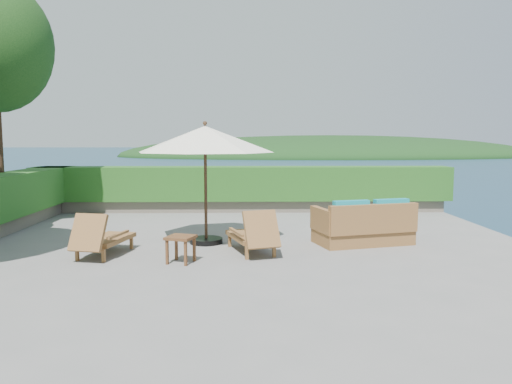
{
  "coord_description": "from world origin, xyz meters",
  "views": [
    {
      "loc": [
        0.08,
        -9.27,
        2.17
      ],
      "look_at": [
        0.3,
        0.8,
        1.1
      ],
      "focal_mm": 35.0,
      "sensor_mm": 36.0,
      "label": 1
    }
  ],
  "objects_px": {
    "lounge_left": "(102,237)",
    "side_table": "(181,241)",
    "lounge_right": "(253,234)",
    "wicker_loveseat": "(364,226)",
    "patio_umbrella": "(205,140)"
  },
  "relations": [
    {
      "from": "lounge_left",
      "to": "side_table",
      "type": "distance_m",
      "value": 1.62
    },
    {
      "from": "lounge_right",
      "to": "side_table",
      "type": "bearing_deg",
      "value": -169.03
    },
    {
      "from": "lounge_right",
      "to": "wicker_loveseat",
      "type": "bearing_deg",
      "value": 1.52
    },
    {
      "from": "wicker_loveseat",
      "to": "lounge_right",
      "type": "bearing_deg",
      "value": -175.8
    },
    {
      "from": "lounge_left",
      "to": "side_table",
      "type": "relative_size",
      "value": 2.76
    },
    {
      "from": "lounge_right",
      "to": "side_table",
      "type": "distance_m",
      "value": 1.46
    },
    {
      "from": "lounge_right",
      "to": "wicker_loveseat",
      "type": "relative_size",
      "value": 0.77
    },
    {
      "from": "side_table",
      "to": "wicker_loveseat",
      "type": "bearing_deg",
      "value": 22.62
    },
    {
      "from": "patio_umbrella",
      "to": "lounge_right",
      "type": "relative_size",
      "value": 1.96
    },
    {
      "from": "lounge_right",
      "to": "side_table",
      "type": "xyz_separation_m",
      "value": [
        -1.28,
        -0.7,
        0.03
      ]
    },
    {
      "from": "patio_umbrella",
      "to": "wicker_loveseat",
      "type": "height_order",
      "value": "patio_umbrella"
    },
    {
      "from": "side_table",
      "to": "lounge_right",
      "type": "bearing_deg",
      "value": 28.54
    },
    {
      "from": "lounge_left",
      "to": "lounge_right",
      "type": "xyz_separation_m",
      "value": [
        2.81,
        0.17,
        0.01
      ]
    },
    {
      "from": "lounge_left",
      "to": "wicker_loveseat",
      "type": "bearing_deg",
      "value": 23.7
    },
    {
      "from": "side_table",
      "to": "wicker_loveseat",
      "type": "xyz_separation_m",
      "value": [
        3.6,
        1.5,
        -0.02
      ]
    }
  ]
}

